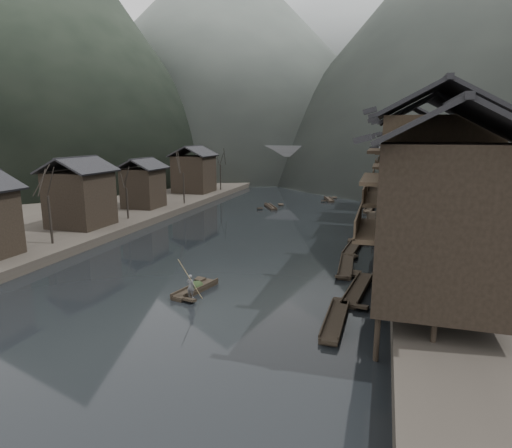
% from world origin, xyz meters
% --- Properties ---
extents(water, '(300.00, 300.00, 0.00)m').
position_xyz_m(water, '(0.00, 0.00, 0.00)').
color(water, black).
rests_on(water, ground).
extents(left_bank, '(40.00, 200.00, 1.20)m').
position_xyz_m(left_bank, '(-35.00, 40.00, 0.60)').
color(left_bank, '#2D2823').
rests_on(left_bank, ground).
extents(stilt_houses, '(9.00, 67.60, 15.52)m').
position_xyz_m(stilt_houses, '(17.28, 18.96, 8.93)').
color(stilt_houses, black).
rests_on(stilt_houses, ground).
extents(left_houses, '(8.10, 53.20, 8.73)m').
position_xyz_m(left_houses, '(-20.50, 20.12, 5.66)').
color(left_houses, black).
rests_on(left_houses, left_bank).
extents(bare_trees, '(3.52, 60.58, 7.04)m').
position_xyz_m(bare_trees, '(-17.00, 16.88, 6.30)').
color(bare_trees, black).
rests_on(bare_trees, left_bank).
extents(moored_sampans, '(3.18, 54.67, 0.47)m').
position_xyz_m(moored_sampans, '(11.96, 17.29, 0.20)').
color(moored_sampans, black).
rests_on(moored_sampans, water).
extents(midriver_boats, '(11.11, 30.13, 0.45)m').
position_xyz_m(midriver_boats, '(0.48, 46.49, 0.20)').
color(midriver_boats, black).
rests_on(midriver_boats, water).
extents(stone_bridge, '(40.00, 6.00, 9.00)m').
position_xyz_m(stone_bridge, '(-0.00, 72.00, 5.11)').
color(stone_bridge, '#4C4C4F').
rests_on(stone_bridge, ground).
extents(hills, '(320.00, 380.00, 110.58)m').
position_xyz_m(hills, '(6.85, 167.24, 51.05)').
color(hills, black).
rests_on(hills, ground).
extents(hero_sampan, '(2.09, 4.99, 0.43)m').
position_xyz_m(hero_sampan, '(0.69, -3.86, 0.20)').
color(hero_sampan, black).
rests_on(hero_sampan, water).
extents(cargo_heap, '(1.09, 1.42, 0.65)m').
position_xyz_m(cargo_heap, '(0.63, -3.64, 0.76)').
color(cargo_heap, black).
rests_on(cargo_heap, hero_sampan).
extents(boatman, '(0.70, 0.52, 1.76)m').
position_xyz_m(boatman, '(1.11, -5.53, 1.31)').
color(boatman, '#4E4F51').
rests_on(boatman, hero_sampan).
extents(bamboo_pole, '(1.46, 1.73, 4.02)m').
position_xyz_m(bamboo_pole, '(1.31, -5.53, 4.20)').
color(bamboo_pole, '#8C7A51').
rests_on(bamboo_pole, boatman).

